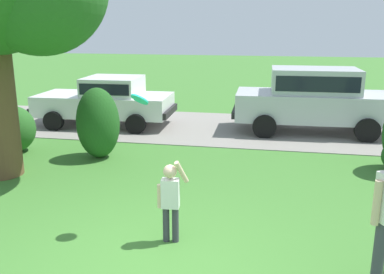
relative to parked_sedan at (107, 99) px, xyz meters
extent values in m
plane|color=#3D752D|center=(3.67, -7.69, -0.85)|extent=(80.00, 80.00, 0.00)
cube|color=gray|center=(3.67, 0.28, -0.84)|extent=(28.00, 4.40, 0.02)
ellipsoid|color=#286023|center=(-1.23, -3.24, -0.26)|extent=(1.09, 1.13, 1.18)
ellipsoid|color=#1E511C|center=(1.09, -3.28, 0.01)|extent=(1.04, 1.01, 1.72)
cube|color=white|center=(-0.10, 0.00, -0.17)|extent=(4.26, 1.97, 0.64)
cube|color=white|center=(0.22, 0.01, 0.43)|extent=(1.73, 1.67, 0.56)
cube|color=black|center=(0.22, 0.01, 0.43)|extent=(1.60, 1.69, 0.34)
cylinder|color=black|center=(-1.37, -0.98, -0.55)|extent=(0.61, 0.24, 0.60)
cylinder|color=black|center=(-1.43, 0.90, -0.55)|extent=(0.61, 0.24, 0.60)
cylinder|color=black|center=(1.23, -0.90, -0.55)|extent=(0.61, 0.24, 0.60)
cylinder|color=black|center=(1.18, 0.98, -0.55)|extent=(0.61, 0.24, 0.60)
cube|color=black|center=(-2.24, -0.07, -0.33)|extent=(0.17, 1.75, 0.20)
cube|color=black|center=(2.04, 0.06, -0.33)|extent=(0.17, 1.75, 0.20)
cube|color=silver|center=(6.36, 0.30, -0.05)|extent=(4.54, 1.95, 0.80)
cube|color=silver|center=(6.36, 0.30, 0.71)|extent=(2.51, 1.68, 0.72)
cube|color=black|center=(6.36, 0.30, 0.71)|extent=(2.32, 1.69, 0.43)
cylinder|color=black|center=(4.99, -0.68, -0.51)|extent=(0.69, 0.24, 0.68)
cylinder|color=black|center=(4.94, 1.20, -0.51)|extent=(0.69, 0.24, 0.68)
cylinder|color=black|center=(7.78, -0.61, -0.51)|extent=(0.69, 0.24, 0.68)
cylinder|color=black|center=(7.73, 1.27, -0.51)|extent=(0.69, 0.24, 0.68)
cube|color=black|center=(4.07, 0.24, -0.25)|extent=(0.16, 1.75, 0.20)
cylinder|color=#383842|center=(3.73, -7.04, -0.57)|extent=(0.10, 0.10, 0.55)
cylinder|color=#383842|center=(3.87, -7.02, -0.57)|extent=(0.10, 0.10, 0.55)
cube|color=white|center=(3.80, -7.03, -0.08)|extent=(0.27, 0.18, 0.44)
sphere|color=beige|center=(3.80, -7.03, 0.26)|extent=(0.20, 0.20, 0.20)
cylinder|color=beige|center=(3.95, -6.97, 0.24)|extent=(0.19, 0.25, 0.39)
cylinder|color=beige|center=(3.64, -7.04, -0.13)|extent=(0.07, 0.07, 0.36)
cylinder|color=#1EB7B2|center=(3.26, -6.69, 1.24)|extent=(0.32, 0.25, 0.26)
cylinder|color=yellow|center=(3.26, -6.69, 1.24)|extent=(0.18, 0.15, 0.15)
cylinder|color=#3F3F4C|center=(6.56, -7.69, -0.40)|extent=(0.14, 0.14, 0.90)
cylinder|color=beige|center=(6.45, -7.74, 0.30)|extent=(0.09, 0.09, 0.55)
camera|label=1|loc=(5.22, -12.68, 2.32)|focal=39.98mm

